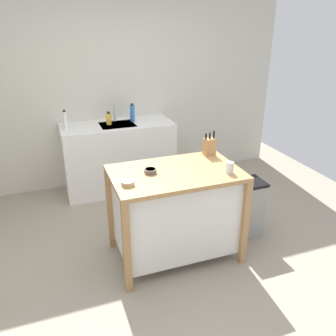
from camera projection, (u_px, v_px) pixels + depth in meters
The scene contains 13 objects.
ground_plane at pixel (166, 266), 3.35m from camera, with size 5.87×5.87×0.00m, color gray.
wall_back at pixel (112, 89), 4.68m from camera, with size 4.87×0.10×2.60m, color beige.
kitchen_island at pixel (175, 210), 3.32m from camera, with size 1.18×0.74×0.91m.
knife_block at pixel (209, 146), 3.51m from camera, with size 0.11×0.09×0.25m.
bowl_ceramic_wide at pixel (128, 183), 2.89m from camera, with size 0.11×0.11×0.04m.
bowl_ceramic_small at pixel (150, 171), 3.12m from camera, with size 0.11×0.11×0.04m.
drinking_cup at pixel (230, 168), 3.11m from camera, with size 0.07×0.07×0.10m.
trash_bin at pixel (245, 208), 3.73m from camera, with size 0.36×0.28×0.63m.
sink_counter at pixel (119, 157), 4.71m from camera, with size 1.44×0.60×0.92m.
sink_faucet at pixel (114, 113), 4.60m from camera, with size 0.02×0.02×0.22m.
bottle_hand_soap at pixel (132, 113), 4.59m from camera, with size 0.06×0.06×0.24m.
bottle_spray_cleaner at pixel (109, 119), 4.48m from camera, with size 0.07×0.07×0.17m.
bottle_dish_soap at pixel (65, 120), 4.27m from camera, with size 0.05×0.05×0.24m.
Camera 1 is at (-0.91, -2.54, 2.19)m, focal length 37.33 mm.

